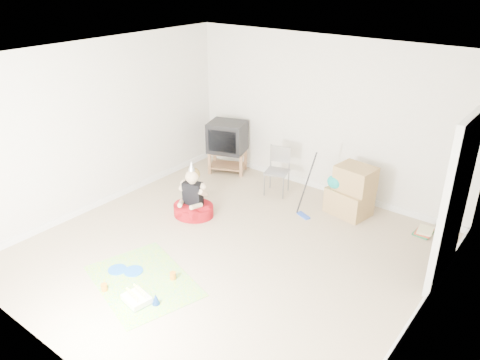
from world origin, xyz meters
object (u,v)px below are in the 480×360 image
Objects in this scene: crt_tv at (227,137)px; folding_chair at (277,172)px; seated_woman at (193,204)px; birthday_cake at (137,299)px; tv_stand at (228,159)px; cardboard_boxes at (351,191)px.

folding_chair is (1.23, -0.20, -0.29)m from crt_tv.
seated_woman is at bearing -112.48° from folding_chair.
seated_woman is at bearing 114.87° from birthday_cake.
birthday_cake is (1.54, -3.56, -0.21)m from tv_stand.
cardboard_boxes is at bearing 39.21° from seated_woman.
tv_stand is 1.75m from seated_woman.
seated_woman is at bearing -140.79° from cardboard_boxes.
crt_tv reaches higher than seated_woman.
tv_stand reaches higher than birthday_cake.
seated_woman is (0.64, -1.63, -0.05)m from tv_stand.
folding_chair is at bearing -9.15° from tv_stand.
crt_tv is at bearing 111.50° from seated_woman.
seated_woman is at bearing -68.50° from tv_stand.
cardboard_boxes is at bearing -2.03° from tv_stand.
cardboard_boxes is 3.62m from birthday_cake.
crt_tv is 1.87× the size of birthday_cake.
folding_chair is at bearing 67.52° from seated_woman.
birthday_cake is at bearing -84.96° from crt_tv.
cardboard_boxes is at bearing 74.00° from birthday_cake.
folding_chair is 0.89× the size of seated_woman.
folding_chair is 1.56m from seated_woman.
tv_stand is 2.24× the size of birthday_cake.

